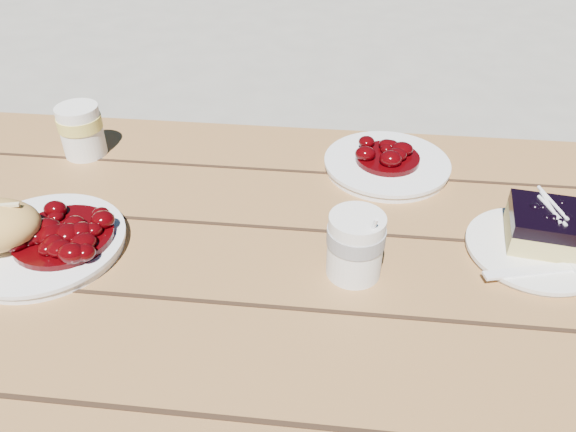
# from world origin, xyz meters

# --- Properties ---
(picnic_table) EXTENTS (2.00, 1.55, 0.75)m
(picnic_table) POSITION_xyz_m (0.00, -0.00, 0.59)
(picnic_table) COLOR brown
(picnic_table) RESTS_ON ground
(main_plate) EXTENTS (0.22, 0.22, 0.02)m
(main_plate) POSITION_xyz_m (-0.11, -0.00, 0.76)
(main_plate) COLOR white
(main_plate) RESTS_ON picnic_table
(goulash_stew) EXTENTS (0.14, 0.14, 0.04)m
(goulash_stew) POSITION_xyz_m (-0.08, 0.00, 0.79)
(goulash_stew) COLOR #3F0205
(goulash_stew) RESTS_ON main_plate
(dessert_plate) EXTENTS (0.18, 0.18, 0.01)m
(dessert_plate) POSITION_xyz_m (0.57, 0.07, 0.76)
(dessert_plate) COLOR white
(dessert_plate) RESTS_ON picnic_table
(blueberry_cake) EXTENTS (0.11, 0.11, 0.05)m
(blueberry_cake) POSITION_xyz_m (0.58, 0.08, 0.79)
(blueberry_cake) COLOR #CBBB6E
(blueberry_cake) RESTS_ON dessert_plate
(fork_dessert) EXTENTS (0.16, 0.07, 0.00)m
(fork_dessert) POSITION_xyz_m (0.55, 0.01, 0.76)
(fork_dessert) COLOR white
(fork_dessert) RESTS_ON dessert_plate
(coffee_cup) EXTENTS (0.07, 0.07, 0.09)m
(coffee_cup) POSITION_xyz_m (0.32, -0.00, 0.80)
(coffee_cup) COLOR white
(coffee_cup) RESTS_ON picnic_table
(second_plate) EXTENTS (0.21, 0.21, 0.02)m
(second_plate) POSITION_xyz_m (0.37, 0.27, 0.76)
(second_plate) COLOR white
(second_plate) RESTS_ON picnic_table
(second_stew) EXTENTS (0.11, 0.11, 0.04)m
(second_stew) POSITION_xyz_m (0.37, 0.27, 0.79)
(second_stew) COLOR #3F0205
(second_stew) RESTS_ON second_plate
(second_cup) EXTENTS (0.07, 0.07, 0.09)m
(second_cup) POSITION_xyz_m (-0.16, 0.26, 0.80)
(second_cup) COLOR white
(second_cup) RESTS_ON picnic_table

